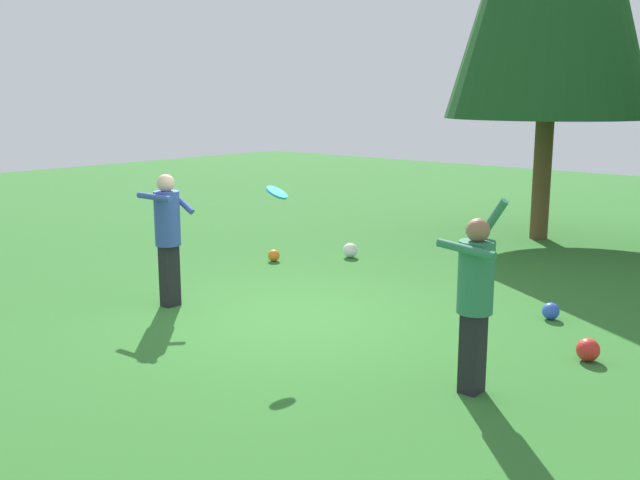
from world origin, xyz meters
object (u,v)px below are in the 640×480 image
object	(u,v)px
person_catcher	(168,228)
ball_orange	(274,256)
person_thrower	(475,290)
ball_red	(588,350)
frisbee	(277,192)
ball_blue	(551,311)
ball_white	(350,250)

from	to	relation	value
person_catcher	ball_orange	world-z (taller)	person_catcher
person_thrower	ball_red	size ratio (longest dim) A/B	7.49
frisbee	ball_orange	distance (m)	4.17
frisbee	ball_blue	bearing A→B (deg)	49.99
person_thrower	person_catcher	distance (m)	4.56
ball_white	ball_red	bearing A→B (deg)	-24.16
ball_blue	person_catcher	bearing A→B (deg)	-146.23
person_thrower	person_catcher	size ratio (longest dim) A/B	1.05
person_thrower	ball_orange	world-z (taller)	person_thrower
person_catcher	ball_white	size ratio (longest dim) A/B	6.92
ball_blue	person_thrower	bearing A→B (deg)	-81.77
person_thrower	person_catcher	xyz separation A→B (m)	(-4.56, -0.07, 0.05)
ball_white	ball_red	xyz separation A→B (m)	(5.10, -2.29, -0.00)
person_thrower	ball_blue	distance (m)	2.89
frisbee	ball_blue	world-z (taller)	frisbee
ball_orange	person_thrower	bearing A→B (deg)	-27.12
ball_white	person_thrower	bearing A→B (deg)	-40.10
person_thrower	ball_red	world-z (taller)	person_thrower
ball_red	ball_orange	bearing A→B (deg)	168.58
ball_orange	ball_blue	distance (m)	4.98
person_catcher	frisbee	distance (m)	2.03
frisbee	ball_red	world-z (taller)	frisbee
person_catcher	ball_orange	size ratio (longest dim) A/B	8.76
person_thrower	ball_white	bearing A→B (deg)	-39.14
ball_white	ball_red	size ratio (longest dim) A/B	1.03
person_catcher	ball_white	distance (m)	4.03
ball_white	ball_orange	bearing A→B (deg)	-126.33
ball_red	ball_orange	world-z (taller)	ball_red
person_thrower	ball_red	bearing A→B (deg)	-107.83
person_catcher	ball_blue	world-z (taller)	person_catcher
person_catcher	ball_blue	size ratio (longest dim) A/B	8.19
ball_red	person_catcher	bearing A→B (deg)	-162.22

